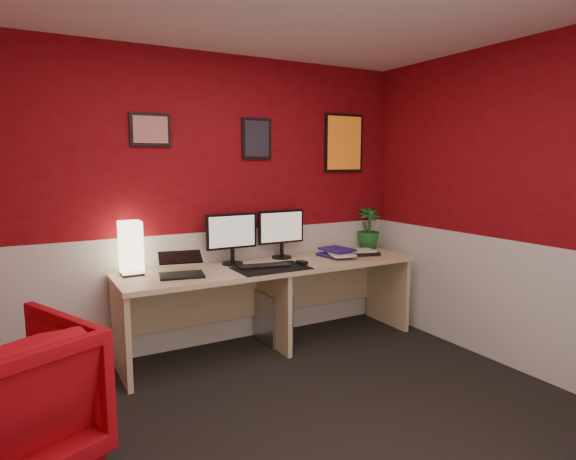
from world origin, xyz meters
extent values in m
cube|color=black|center=(0.00, 0.00, 0.00)|extent=(4.00, 3.50, 0.01)
cube|color=maroon|center=(0.00, 1.75, 1.25)|extent=(4.00, 0.01, 2.50)
cube|color=maroon|center=(2.00, 0.00, 1.25)|extent=(0.01, 3.50, 2.50)
cube|color=silver|center=(0.00, 1.75, 0.50)|extent=(4.00, 0.01, 1.00)
cube|color=silver|center=(2.00, 0.00, 0.50)|extent=(0.01, 3.50, 1.00)
cube|color=#CDB483|center=(0.57, 1.41, 0.36)|extent=(2.60, 0.65, 0.73)
cube|color=#FFE5B2|center=(-0.57, 1.60, 0.93)|extent=(0.16, 0.16, 0.40)
cube|color=black|center=(-0.24, 1.36, 0.84)|extent=(0.37, 0.29, 0.22)
cube|color=black|center=(0.27, 1.58, 1.02)|extent=(0.45, 0.06, 0.58)
cube|color=black|center=(0.77, 1.62, 1.02)|extent=(0.45, 0.06, 0.58)
cube|color=black|center=(0.48, 1.27, 0.73)|extent=(0.60, 0.38, 0.01)
cube|color=black|center=(0.45, 1.34, 0.74)|extent=(0.44, 0.22, 0.02)
cube|color=black|center=(0.77, 1.27, 0.75)|extent=(0.07, 0.10, 0.03)
imported|color=navy|center=(1.12, 1.43, 0.74)|extent=(0.26, 0.31, 0.03)
imported|color=silver|center=(1.13, 1.39, 0.77)|extent=(0.31, 0.35, 0.02)
imported|color=navy|center=(1.13, 1.41, 0.79)|extent=(0.26, 0.33, 0.03)
cube|color=black|center=(1.48, 1.42, 0.74)|extent=(0.40, 0.33, 0.03)
imported|color=#19591E|center=(1.77, 1.64, 0.94)|extent=(0.27, 0.27, 0.42)
cube|color=#99999E|center=(0.62, 1.55, 0.23)|extent=(0.20, 0.45, 0.45)
cube|color=red|center=(-0.35, 1.74, 1.85)|extent=(0.32, 0.02, 0.26)
cube|color=black|center=(0.58, 1.74, 1.80)|extent=(0.28, 0.02, 0.36)
cube|color=orange|center=(1.52, 1.74, 1.78)|extent=(0.44, 0.02, 0.56)
camera|label=1|loc=(-1.29, -2.18, 1.60)|focal=30.16mm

